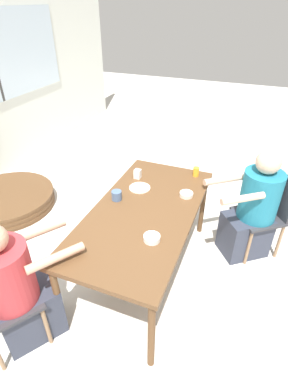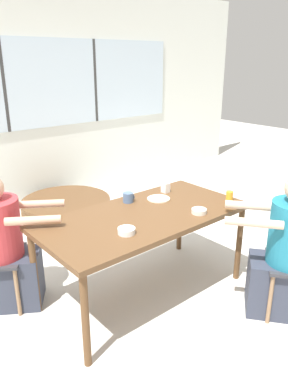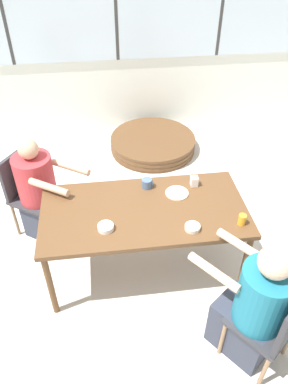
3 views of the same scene
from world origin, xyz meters
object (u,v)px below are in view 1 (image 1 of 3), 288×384
Objects in this scene: coffee_mug at (117,195)px; bowl_cereal at (186,194)px; chair_for_woman_green_shirt at (269,207)px; person_woman_green_shirt at (253,211)px; folded_table_stack at (8,200)px; person_man_blue_shirt at (19,292)px; juice_glass at (196,172)px; bowl_white_shallow at (152,238)px; milk_carton_small at (138,174)px.

coffee_mug is 0.80× the size of bowl_cereal.
bowl_cereal is (-0.42, 0.72, 0.23)m from chair_for_woman_green_shirt.
person_woman_green_shirt is 12.02× the size of coffee_mug.
person_man_blue_shirt is at bearing -132.67° from folded_table_stack.
person_woman_green_shirt is 12.42× the size of juice_glass.
bowl_white_shallow is (-1.07, 0.80, 0.23)m from chair_for_woman_green_shirt.
milk_carton_small is (0.40, -0.03, 0.00)m from coffee_mug.
person_man_blue_shirt reaches higher than chair_for_woman_green_shirt.
chair_for_woman_green_shirt is 2.28m from person_man_blue_shirt.
milk_carton_small is at bearing 109.55° from person_man_blue_shirt.
person_woman_green_shirt reaches higher than juice_glass.
person_woman_green_shirt is at bearing -61.62° from bowl_cereal.
person_woman_green_shirt reaches higher than bowl_cereal.
milk_carton_small is at bearing -3.55° from coffee_mug.
person_woman_green_shirt is 9.56× the size of bowl_cereal.
bowl_white_shallow reaches higher than folded_table_stack.
milk_carton_small is at bearing 115.90° from juice_glass.
bowl_cereal is at bearing -63.70° from coffee_mug.
person_man_blue_shirt is 12.10× the size of milk_carton_small.
milk_carton_small reaches higher than folded_table_stack.
coffee_mug is 1.83m from folded_table_stack.
person_woman_green_shirt reaches higher than bowl_white_shallow.
person_woman_green_shirt is 1.05× the size of person_man_blue_shirt.
juice_glass is at bearing -39.52° from coffee_mug.
coffee_mug is (-0.58, 1.13, 0.27)m from person_woman_green_shirt.
person_man_blue_shirt is 9.11× the size of bowl_cereal.
person_man_blue_shirt reaches higher than bowl_white_shallow.
milk_carton_small is 0.08× the size of folded_table_stack.
juice_glass is (-0.03, 0.72, 0.26)m from chair_for_woman_green_shirt.
coffee_mug is (0.96, -0.31, 0.29)m from person_man_blue_shirt.
chair_for_woman_green_shirt is at bearing -59.79° from bowl_cereal.
milk_carton_small is (-0.25, 0.51, -0.00)m from juice_glass.
folded_table_stack is (1.26, 1.37, -0.38)m from person_man_blue_shirt.
chair_for_woman_green_shirt is 7.27× the size of bowl_cereal.
juice_glass reaches higher than bowl_white_shallow.
person_woman_green_shirt is 1.15m from milk_carton_small.
person_woman_green_shirt is 2.11m from person_man_blue_shirt.
bowl_cereal is at bearing 88.46° from person_man_blue_shirt.
chair_for_woman_green_shirt is 9.44× the size of juice_glass.
chair_for_woman_green_shirt reaches higher than bowl_cereal.
person_man_blue_shirt is (-1.54, 1.44, -0.03)m from person_woman_green_shirt.
person_man_blue_shirt is at bearing 162.01° from coffee_mug.
chair_for_woman_green_shirt is at bearing 79.64° from person_man_blue_shirt.
bowl_white_shallow is 2.34m from folded_table_stack.
chair_for_woman_green_shirt is at bearing -61.44° from coffee_mug.
folded_table_stack is at bearing 98.88° from juice_glass.
chair_for_woman_green_shirt is 9.67× the size of milk_carton_small.
juice_glass is (0.65, -0.54, 0.00)m from coffee_mug.
juice_glass is 0.39m from bowl_cereal.
juice_glass is at bearing 95.57° from person_man_blue_shirt.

